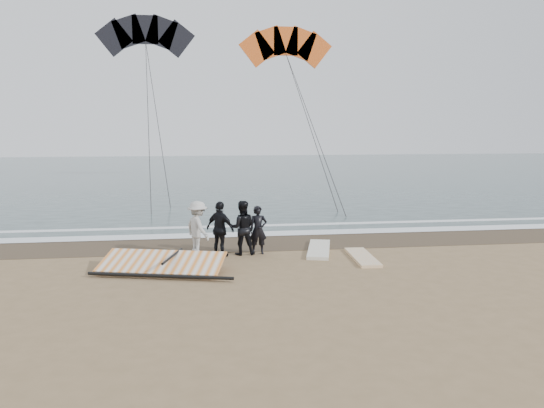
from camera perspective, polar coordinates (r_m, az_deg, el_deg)
The scene contains 12 objects.
ground at distance 14.54m, azimuth 0.62°, elevation -7.99°, with size 120.00×120.00×0.00m, color #8C704C.
sea at distance 47.02m, azimuth -5.18°, elevation 3.38°, with size 120.00×54.00×0.02m, color #233838.
wet_sand at distance 18.86m, azimuth -1.35°, elevation -4.15°, with size 120.00×2.80×0.01m, color #4C3D2B.
foam_near at distance 20.22m, azimuth -1.79°, elevation -3.23°, with size 120.00×0.90×0.01m, color white.
foam_far at distance 21.88m, azimuth -2.24°, elevation -2.34°, with size 120.00×0.45×0.01m, color white.
man_main at distance 17.08m, azimuth -1.49°, elevation -2.81°, with size 0.57×0.38×1.57m, color black.
board_white at distance 16.84m, azimuth 9.71°, elevation -5.67°, with size 0.64×2.29×0.09m, color silver.
board_cream at distance 17.70m, azimuth 5.07°, elevation -4.86°, with size 0.68×2.57×0.11m, color silver.
trio_cluster at distance 16.95m, azimuth -5.84°, elevation -2.62°, with size 2.39×1.45×1.77m.
sail_rig at distance 15.55m, azimuth -11.97°, elevation -6.35°, with size 3.94×2.52×0.49m.
kite_red at distance 39.33m, azimuth 1.51°, elevation 16.27°, with size 7.50×7.97×18.22m.
kite_dark at distance 40.55m, azimuth -13.45°, elevation 16.92°, with size 7.87×7.72×18.27m.
Camera 1 is at (-2.01, -13.80, 4.10)m, focal length 35.00 mm.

